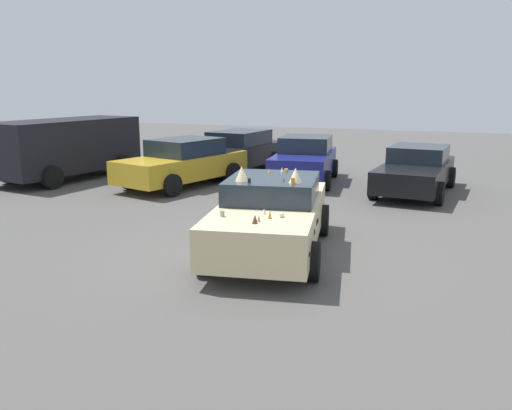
# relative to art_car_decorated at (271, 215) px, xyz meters

# --- Properties ---
(ground_plane) EXTENTS (60.00, 60.00, 0.00)m
(ground_plane) POSITION_rel_art_car_decorated_xyz_m (-0.03, -0.01, -0.73)
(ground_plane) COLOR #514F4C
(art_car_decorated) EXTENTS (4.68, 2.69, 1.70)m
(art_car_decorated) POSITION_rel_art_car_decorated_xyz_m (0.00, 0.00, 0.00)
(art_car_decorated) COLOR beige
(art_car_decorated) RESTS_ON ground
(parked_van_behind_left) EXTENTS (5.33, 2.73, 2.02)m
(parked_van_behind_left) POSITION_rel_art_car_decorated_xyz_m (5.00, 9.29, 0.42)
(parked_van_behind_left) COLOR black
(parked_van_behind_left) RESTS_ON ground
(parked_sedan_far_left) EXTENTS (4.73, 2.35, 1.50)m
(parked_sedan_far_left) POSITION_rel_art_car_decorated_xyz_m (8.73, 4.55, 0.03)
(parked_sedan_far_left) COLOR black
(parked_sedan_far_left) RESTS_ON ground
(parked_sedan_row_back_center) EXTENTS (4.27, 2.43, 1.50)m
(parked_sedan_row_back_center) POSITION_rel_art_car_decorated_xyz_m (7.46, 1.60, 0.02)
(parked_sedan_row_back_center) COLOR navy
(parked_sedan_row_back_center) RESTS_ON ground
(parked_sedan_behind_right) EXTENTS (4.80, 2.79, 1.50)m
(parked_sedan_behind_right) POSITION_rel_art_car_decorated_xyz_m (5.34, 4.97, 0.03)
(parked_sedan_behind_right) COLOR gold
(parked_sedan_behind_right) RESTS_ON ground
(parked_sedan_near_right) EXTENTS (4.66, 2.21, 1.37)m
(parked_sedan_near_right) POSITION_rel_art_car_decorated_xyz_m (7.00, -1.99, -0.04)
(parked_sedan_near_right) COLOR black
(parked_sedan_near_right) RESTS_ON ground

